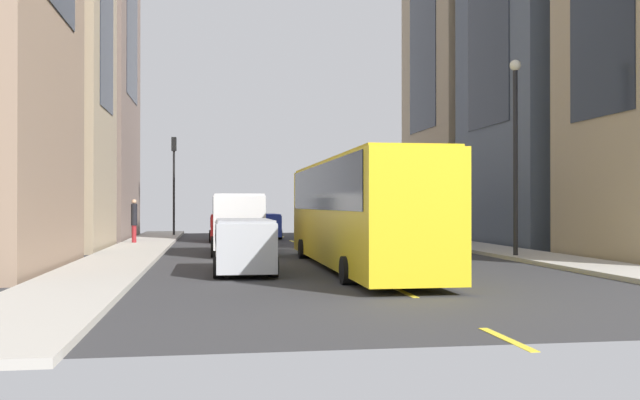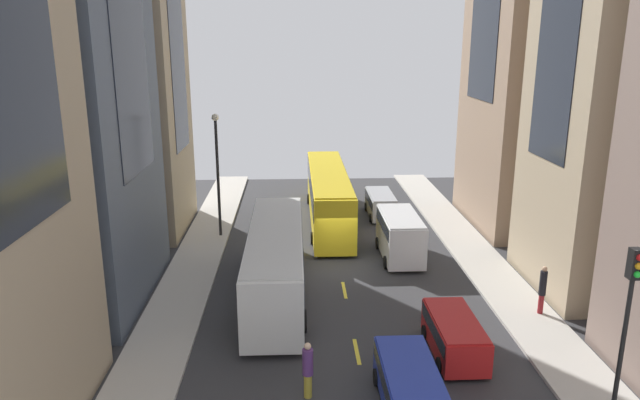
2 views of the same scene
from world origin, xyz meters
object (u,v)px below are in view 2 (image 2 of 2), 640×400
Objects in this scene: streetcar_yellow at (328,192)px; car_blue_2 at (410,385)px; pedestrian_crossing_mid at (308,369)px; car_red_0 at (454,334)px; traffic_light_near_corner at (628,314)px; city_bus_white at (276,257)px; delivery_van_white at (400,233)px; car_silver_1 at (381,203)px; pedestrian_walking_far at (542,288)px.

streetcar_yellow is 3.14× the size of car_blue_2.
car_red_0 is at bearing 2.09° from pedestrian_crossing_mid.
streetcar_yellow is 24.87m from traffic_light_near_corner.
city_bus_white is 2.63× the size of car_blue_2.
delivery_van_white is at bearing 102.09° from traffic_light_near_corner.
car_silver_1 is 16.62m from pedestrian_walking_far.
delivery_van_white is 2.41× the size of pedestrian_crossing_mid.
car_red_0 is (3.96, -17.93, -1.20)m from streetcar_yellow.
streetcar_yellow is 17.20m from pedestrian_walking_far.
delivery_van_white is at bearing -62.86° from streetcar_yellow.
streetcar_yellow is 21.46m from car_blue_2.
car_blue_2 is 2.23× the size of pedestrian_crossing_mid.
city_bus_white is at bearing -118.37° from car_silver_1.
traffic_light_near_corner reaches higher than car_red_0.
pedestrian_crossing_mid is (-5.69, -21.61, 0.13)m from car_silver_1.
car_red_0 is 7.53m from traffic_light_near_corner.
traffic_light_near_corner is at bearing -82.11° from car_silver_1.
car_silver_1 is 1.97× the size of pedestrian_walking_far.
streetcar_yellow is at bearing 102.46° from car_red_0.
delivery_van_white is at bearing 45.46° from pedestrian_crossing_mid.
car_silver_1 is 0.70× the size of traffic_light_near_corner.
city_bus_white is 1.94× the size of traffic_light_near_corner.
city_bus_white reaches higher than car_silver_1.
car_silver_1 reaches higher than car_blue_2.
traffic_light_near_corner reaches higher than car_blue_2.
car_blue_2 is 7.14m from traffic_light_near_corner.
streetcar_yellow is 8.10m from delivery_van_white.
delivery_van_white reaches higher than car_red_0.
car_red_0 is at bearing -39.67° from city_bus_white.
streetcar_yellow is 3.57× the size of car_red_0.
city_bus_white is 2.44× the size of delivery_van_white.
pedestrian_walking_far is (4.83, 3.17, 0.45)m from car_red_0.
pedestrian_walking_far is at bearing 79.98° from traffic_light_near_corner.
pedestrian_crossing_mid reaches higher than car_silver_1.
streetcar_yellow reaches higher than city_bus_white.
city_bus_white reaches higher than car_blue_2.
car_blue_2 is (4.78, -9.42, -1.10)m from city_bus_white.
traffic_light_near_corner is (9.12, -3.14, 3.44)m from pedestrian_crossing_mid.
car_silver_1 is at bearing 84.25° from car_blue_2.
pedestrian_crossing_mid is 0.93× the size of pedestrian_walking_far.
traffic_light_near_corner reaches higher than city_bus_white.
traffic_light_near_corner reaches higher than car_silver_1.
car_red_0 is 1.82× the size of pedestrian_walking_far.
traffic_light_near_corner reaches higher than pedestrian_walking_far.
pedestrian_walking_far is (5.11, -7.58, -0.14)m from delivery_van_white.
car_silver_1 is 25.24m from traffic_light_near_corner.
car_silver_1 is at bearing 97.89° from traffic_light_near_corner.
delivery_van_white is 17.14m from traffic_light_near_corner.
streetcar_yellow reaches higher than car_silver_1.
car_blue_2 is (1.53, -21.38, -1.21)m from streetcar_yellow.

